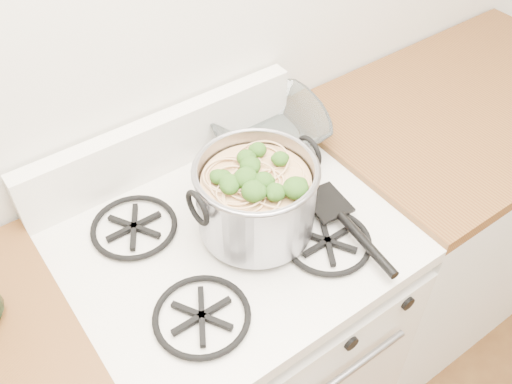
% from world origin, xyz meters
% --- Properties ---
extents(gas_range, '(0.76, 0.66, 0.92)m').
position_xyz_m(gas_range, '(0.00, 1.26, 0.44)').
color(gas_range, white).
rests_on(gas_range, ground).
extents(counter_right, '(1.00, 0.65, 0.92)m').
position_xyz_m(counter_right, '(0.88, 1.26, 0.46)').
color(counter_right, silver).
rests_on(counter_right, ground).
extents(stock_pot, '(0.31, 0.28, 0.19)m').
position_xyz_m(stock_pot, '(0.06, 1.25, 1.01)').
color(stock_pot, gray).
rests_on(stock_pot, gas_range).
extents(spatula, '(0.32, 0.34, 0.02)m').
position_xyz_m(spatula, '(0.24, 1.20, 0.94)').
color(spatula, black).
rests_on(spatula, gas_range).
extents(glass_bowl, '(0.16, 0.16, 0.03)m').
position_xyz_m(glass_bowl, '(0.27, 1.49, 0.94)').
color(glass_bowl, white).
rests_on(glass_bowl, gas_range).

